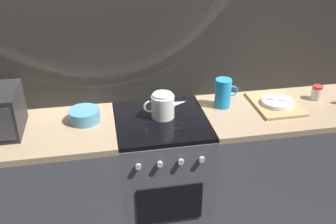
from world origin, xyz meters
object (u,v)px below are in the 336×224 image
(spice_jar, at_px, (317,93))
(dish_pile, at_px, (276,103))
(mixing_bowl, at_px, (84,115))
(kettle, at_px, (163,106))
(stove_unit, at_px, (162,175))
(pitcher, at_px, (223,93))

(spice_jar, bearing_deg, dish_pile, -172.85)
(spice_jar, bearing_deg, mixing_bowl, -179.55)
(kettle, xyz_separation_m, dish_pile, (0.79, 0.01, -0.06))
(spice_jar, bearing_deg, kettle, -177.42)
(stove_unit, distance_m, pitcher, 0.72)
(stove_unit, xyz_separation_m, dish_pile, (0.81, 0.04, 0.47))
(spice_jar, bearing_deg, pitcher, 178.28)
(pitcher, bearing_deg, mixing_bowl, -177.94)
(kettle, relative_size, spice_jar, 2.71)
(mixing_bowl, distance_m, spice_jar, 1.62)
(pitcher, height_order, spice_jar, pitcher)
(pitcher, height_order, dish_pile, pitcher)
(spice_jar, bearing_deg, stove_unit, -175.69)
(kettle, bearing_deg, dish_pile, 0.70)
(dish_pile, bearing_deg, kettle, -179.30)
(dish_pile, bearing_deg, pitcher, 170.48)
(mixing_bowl, bearing_deg, kettle, -4.27)
(stove_unit, bearing_deg, spice_jar, 4.31)
(stove_unit, relative_size, kettle, 3.16)
(stove_unit, relative_size, pitcher, 4.50)
(kettle, height_order, spice_jar, kettle)
(mixing_bowl, relative_size, pitcher, 1.00)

